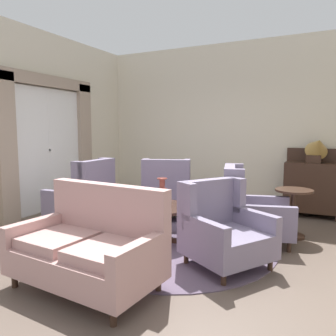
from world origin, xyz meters
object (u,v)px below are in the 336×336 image
object	(u,v)px
settee	(90,247)
armchair_foreground_right	(250,211)
side_table	(293,208)
gramophone	(317,148)
armchair_far_left	(167,194)
coffee_table	(157,212)
armchair_beside_settee	(84,200)
porcelain_vase	(162,194)
sideboard	(312,186)
armchair_near_sideboard	(223,230)

from	to	relation	value
settee	armchair_foreground_right	world-z (taller)	armchair_foreground_right
side_table	gramophone	xyz separation A→B (m)	(0.22, 1.28, 0.82)
armchair_foreground_right	armchair_far_left	xyz separation A→B (m)	(-1.57, 0.60, 0.01)
coffee_table	settee	bearing A→B (deg)	-88.19
armchair_beside_settee	porcelain_vase	bearing A→B (deg)	87.16
sideboard	gramophone	xyz separation A→B (m)	(0.05, -0.09, 0.70)
sideboard	gramophone	world-z (taller)	gramophone
porcelain_vase	side_table	bearing A→B (deg)	31.57
side_table	gramophone	bearing A→B (deg)	80.25
coffee_table	sideboard	xyz separation A→B (m)	(1.83, 2.41, 0.13)
settee	gramophone	distance (m)	4.30
armchair_beside_settee	armchair_near_sideboard	size ratio (longest dim) A/B	0.97
settee	armchair_foreground_right	bearing A→B (deg)	66.15
settee	armchair_beside_settee	distance (m)	2.05
armchair_far_left	sideboard	distance (m)	2.58
coffee_table	gramophone	bearing A→B (deg)	50.83
settee	armchair_foreground_right	distance (m)	2.32
side_table	armchair_foreground_right	bearing A→B (deg)	-136.98
armchair_beside_settee	gramophone	size ratio (longest dim) A/B	1.96
armchair_far_left	gramophone	size ratio (longest dim) A/B	1.89
side_table	gramophone	size ratio (longest dim) A/B	1.26
armchair_far_left	gramophone	distance (m)	2.70
coffee_table	sideboard	size ratio (longest dim) A/B	0.77
armchair_near_sideboard	sideboard	bearing A→B (deg)	16.07
coffee_table	armchair_far_left	world-z (taller)	armchair_far_left
armchair_beside_settee	side_table	distance (m)	3.15
armchair_foreground_right	armchair_near_sideboard	xyz separation A→B (m)	(-0.10, -0.93, -0.02)
gramophone	armchair_beside_settee	bearing A→B (deg)	-144.73
coffee_table	gramophone	world-z (taller)	gramophone
coffee_table	porcelain_vase	size ratio (longest dim) A/B	2.40
armchair_near_sideboard	gramophone	world-z (taller)	gramophone
coffee_table	armchair_foreground_right	world-z (taller)	armchair_foreground_right
coffee_table	armchair_foreground_right	xyz separation A→B (m)	(1.15, 0.55, 0.01)
coffee_table	sideboard	distance (m)	3.03
armchair_near_sideboard	gramophone	size ratio (longest dim) A/B	2.03
porcelain_vase	coffee_table	bearing A→B (deg)	-143.65
settee	side_table	size ratio (longest dim) A/B	2.17
porcelain_vase	armchair_beside_settee	distance (m)	1.40
sideboard	gramophone	bearing A→B (deg)	-61.22
gramophone	porcelain_vase	bearing A→B (deg)	-128.82
side_table	gramophone	world-z (taller)	gramophone
gramophone	armchair_near_sideboard	bearing A→B (deg)	-107.08
armchair_foreground_right	side_table	size ratio (longest dim) A/B	1.54
armchair_beside_settee	armchair_foreground_right	bearing A→B (deg)	98.79
porcelain_vase	armchair_foreground_right	distance (m)	1.23
sideboard	armchair_beside_settee	bearing A→B (deg)	-143.20
armchair_beside_settee	side_table	bearing A→B (deg)	105.44
porcelain_vase	settee	xyz separation A→B (m)	(-0.01, -1.52, -0.26)
armchair_near_sideboard	side_table	bearing A→B (deg)	8.35
settee	gramophone	xyz separation A→B (m)	(1.84, 3.80, 0.84)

